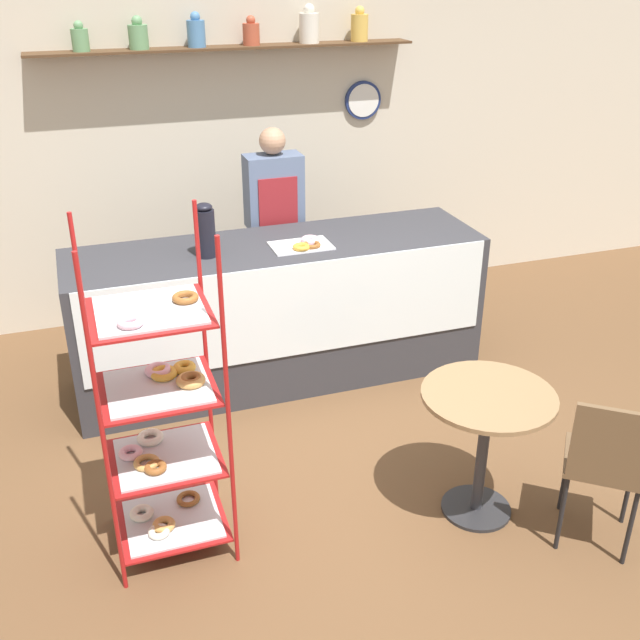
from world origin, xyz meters
TOP-DOWN VIEW (x-y plane):
  - ground_plane at (0.00, 0.00)m, footprint 14.00×14.00m
  - back_wall at (0.00, 2.73)m, footprint 10.00×0.30m
  - display_counter at (0.00, 1.38)m, footprint 2.82×0.79m
  - pastry_rack at (-1.00, -0.09)m, footprint 0.58×0.53m
  - person_worker at (0.14, 1.94)m, footprint 0.41×0.23m
  - cafe_table at (0.61, -0.40)m, footprint 0.69×0.69m
  - cafe_chair at (1.02, -0.83)m, footprint 0.53×0.53m
  - coffee_carafe at (-0.49, 1.32)m, footprint 0.13×0.13m
  - donut_tray_counter at (0.16, 1.27)m, footprint 0.40×0.27m

SIDE VIEW (x-z plane):
  - ground_plane at x=0.00m, z-range 0.00..0.00m
  - display_counter at x=0.00m, z-range 0.00..1.01m
  - cafe_chair at x=1.02m, z-range 0.10..0.99m
  - cafe_table at x=0.61m, z-range 0.19..0.94m
  - pastry_rack at x=-1.00m, z-range -0.14..1.60m
  - person_worker at x=0.14m, z-range 0.08..1.74m
  - donut_tray_counter at x=0.16m, z-range 1.00..1.05m
  - coffee_carafe at x=-0.49m, z-range 1.00..1.35m
  - back_wall at x=0.00m, z-range 0.02..2.72m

